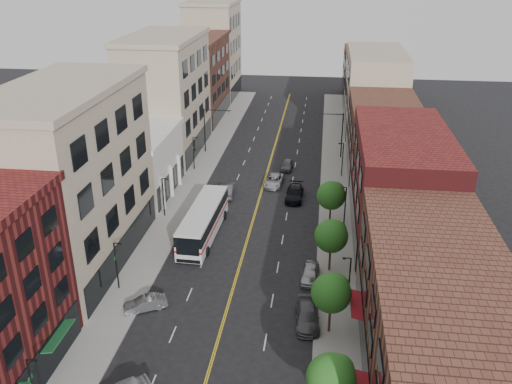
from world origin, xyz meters
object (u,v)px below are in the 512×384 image
at_px(car_angle_b, 145,303).
at_px(car_lane_a, 295,193).
at_px(car_lane_b, 274,181).
at_px(car_lane_c, 287,165).
at_px(city_bus, 203,220).
at_px(car_parked_far, 310,273).
at_px(car_lane_behind, 227,190).
at_px(car_parked_mid, 307,316).

height_order(car_angle_b, car_lane_a, car_lane_a).
relative_size(car_lane_b, car_lane_c, 1.25).
bearing_deg(city_bus, car_angle_b, -97.02).
bearing_deg(car_lane_c, car_angle_b, -101.33).
height_order(car_parked_far, car_lane_a, car_lane_a).
height_order(car_angle_b, car_parked_far, car_parked_far).
height_order(car_parked_far, car_lane_b, car_parked_far).
bearing_deg(car_lane_b, car_lane_a, -48.36).
height_order(city_bus, car_lane_c, city_bus).
relative_size(car_parked_far, car_lane_a, 0.77).
bearing_deg(car_lane_a, car_lane_b, 128.27).
distance_m(car_parked_far, car_lane_b, 24.27).
bearing_deg(car_lane_b, car_angle_b, -101.26).
distance_m(car_angle_b, car_lane_c, 38.21).
bearing_deg(car_parked_far, car_lane_a, 102.29).
xyz_separation_m(city_bus, car_angle_b, (-2.27, -14.67, -1.38)).
distance_m(car_lane_a, car_lane_c, 10.76).
relative_size(city_bus, car_lane_behind, 2.75).
bearing_deg(car_lane_a, car_parked_far, -80.23).
xyz_separation_m(city_bus, car_parked_mid, (12.53, -14.85, -1.29)).
height_order(city_bus, car_lane_b, city_bus).
relative_size(car_angle_b, car_lane_behind, 0.79).
height_order(car_lane_b, car_lane_c, car_lane_b).
bearing_deg(car_lane_c, car_lane_a, -76.24).
height_order(city_bus, car_parked_mid, city_bus).
relative_size(car_angle_b, car_parked_mid, 0.78).
bearing_deg(car_lane_behind, car_parked_mid, 110.15).
bearing_deg(car_parked_mid, car_lane_c, 92.36).
relative_size(car_lane_a, car_lane_b, 1.08).
xyz_separation_m(city_bus, car_lane_c, (8.01, 22.13, -1.33)).
relative_size(car_parked_far, car_lane_behind, 0.84).
xyz_separation_m(city_bus, car_lane_a, (9.78, 11.52, -1.23)).
bearing_deg(car_lane_a, car_lane_c, 101.15).
bearing_deg(car_lane_behind, car_lane_b, -148.61).
bearing_deg(car_lane_b, car_lane_c, 82.82).
relative_size(car_parked_mid, car_parked_far, 1.20).
distance_m(car_parked_far, car_lane_a, 19.49).
relative_size(city_bus, car_lane_b, 2.71).
height_order(city_bus, car_angle_b, city_bus).
relative_size(car_angle_b, car_parked_far, 0.93).
bearing_deg(car_lane_b, car_parked_mid, -74.05).
height_order(car_parked_mid, car_lane_behind, car_lane_behind).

